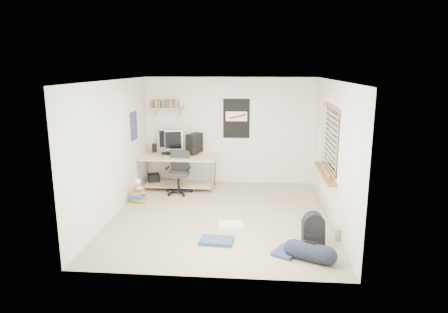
# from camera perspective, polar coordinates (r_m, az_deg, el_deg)

# --- Properties ---
(floor) EXTENTS (4.00, 4.50, 0.01)m
(floor) POSITION_cam_1_polar(r_m,az_deg,el_deg) (7.58, -0.35, -8.47)
(floor) COLOR gray
(floor) RESTS_ON ground
(ceiling) EXTENTS (4.00, 4.50, 0.01)m
(ceiling) POSITION_cam_1_polar(r_m,az_deg,el_deg) (7.07, -0.37, 10.86)
(ceiling) COLOR white
(ceiling) RESTS_ON ground
(back_wall) EXTENTS (4.00, 0.01, 2.50)m
(back_wall) POSITION_cam_1_polar(r_m,az_deg,el_deg) (9.43, 0.87, 3.67)
(back_wall) COLOR silver
(back_wall) RESTS_ON ground
(left_wall) EXTENTS (0.01, 4.50, 2.50)m
(left_wall) POSITION_cam_1_polar(r_m,az_deg,el_deg) (7.66, -15.47, 1.08)
(left_wall) COLOR silver
(left_wall) RESTS_ON ground
(right_wall) EXTENTS (0.01, 4.50, 2.50)m
(right_wall) POSITION_cam_1_polar(r_m,az_deg,el_deg) (7.32, 15.47, 0.55)
(right_wall) COLOR silver
(right_wall) RESTS_ON ground
(desk) EXTENTS (1.86, 1.29, 0.78)m
(desk) POSITION_cam_1_polar(r_m,az_deg,el_deg) (9.15, -6.49, -2.37)
(desk) COLOR beige
(desk) RESTS_ON floor
(monitor_left) EXTENTS (0.41, 0.10, 0.45)m
(monitor_left) POSITION_cam_1_polar(r_m,az_deg,el_deg) (9.37, -8.07, 1.96)
(monitor_left) COLOR #97969A
(monitor_left) RESTS_ON desk
(monitor_right) EXTENTS (0.42, 0.20, 0.45)m
(monitor_right) POSITION_cam_1_polar(r_m,az_deg,el_deg) (9.18, -7.17, 1.77)
(monitor_right) COLOR #A7A8AC
(monitor_right) RESTS_ON desk
(pc_tower) EXTENTS (0.36, 0.47, 0.45)m
(pc_tower) POSITION_cam_1_polar(r_m,az_deg,el_deg) (9.25, -4.25, 1.91)
(pc_tower) COLOR black
(pc_tower) RESTS_ON desk
(keyboard) EXTENTS (0.43, 0.18, 0.02)m
(keyboard) POSITION_cam_1_polar(r_m,az_deg,el_deg) (9.24, -7.59, 0.47)
(keyboard) COLOR black
(keyboard) RESTS_ON desk
(speaker_left) EXTENTS (0.11, 0.11, 0.20)m
(speaker_left) POSITION_cam_1_polar(r_m,az_deg,el_deg) (9.47, -9.91, 1.23)
(speaker_left) COLOR black
(speaker_left) RESTS_ON desk
(speaker_right) EXTENTS (0.13, 0.13, 0.20)m
(speaker_right) POSITION_cam_1_polar(r_m,az_deg,el_deg) (9.06, -4.35, 0.87)
(speaker_right) COLOR black
(speaker_right) RESTS_ON desk
(office_chair) EXTENTS (0.63, 0.63, 0.93)m
(office_chair) POSITION_cam_1_polar(r_m,az_deg,el_deg) (8.77, -6.56, -2.18)
(office_chair) COLOR black
(office_chair) RESTS_ON floor
(wall_shelf) EXTENTS (0.80, 0.22, 0.24)m
(wall_shelf) POSITION_cam_1_polar(r_m,az_deg,el_deg) (9.46, -8.03, 6.82)
(wall_shelf) COLOR tan
(wall_shelf) RESTS_ON back_wall
(poster_back_wall) EXTENTS (0.62, 0.03, 0.92)m
(poster_back_wall) POSITION_cam_1_polar(r_m,az_deg,el_deg) (9.36, 1.78, 5.45)
(poster_back_wall) COLOR black
(poster_back_wall) RESTS_ON back_wall
(poster_left_wall) EXTENTS (0.02, 0.42, 0.60)m
(poster_left_wall) POSITION_cam_1_polar(r_m,az_deg,el_deg) (8.73, -12.76, 4.28)
(poster_left_wall) COLOR navy
(poster_left_wall) RESTS_ON left_wall
(window) EXTENTS (0.10, 1.50, 1.26)m
(window) POSITION_cam_1_polar(r_m,az_deg,el_deg) (7.57, 14.74, 2.52)
(window) COLOR brown
(window) RESTS_ON right_wall
(baseboard_heater) EXTENTS (0.08, 2.50, 0.18)m
(baseboard_heater) POSITION_cam_1_polar(r_m,az_deg,el_deg) (7.91, 14.22, -7.21)
(baseboard_heater) COLOR #B7B2A8
(baseboard_heater) RESTS_ON floor
(backpack) EXTENTS (0.35, 0.29, 0.45)m
(backpack) POSITION_cam_1_polar(r_m,az_deg,el_deg) (6.45, 12.61, -10.77)
(backpack) COLOR black
(backpack) RESTS_ON floor
(duffel_bag) EXTENTS (0.36, 0.36, 0.53)m
(duffel_bag) POSITION_cam_1_polar(r_m,az_deg,el_deg) (6.02, 12.20, -13.13)
(duffel_bag) COLOR black
(duffel_bag) RESTS_ON floor
(tshirt) EXTENTS (0.47, 0.42, 0.04)m
(tshirt) POSITION_cam_1_polar(r_m,az_deg,el_deg) (7.10, 0.97, -9.78)
(tshirt) COLOR silver
(tshirt) RESTS_ON floor
(jeans_a) EXTENTS (0.55, 0.38, 0.06)m
(jeans_a) POSITION_cam_1_polar(r_m,az_deg,el_deg) (6.49, -1.06, -11.94)
(jeans_a) COLOR navy
(jeans_a) RESTS_ON floor
(jeans_b) EXTENTS (0.48, 0.52, 0.05)m
(jeans_b) POSITION_cam_1_polar(r_m,az_deg,el_deg) (6.21, 8.88, -13.31)
(jeans_b) COLOR #232E4F
(jeans_b) RESTS_ON floor
(book_stack) EXTENTS (0.55, 0.49, 0.32)m
(book_stack) POSITION_cam_1_polar(r_m,az_deg,el_deg) (8.40, -12.00, -5.48)
(book_stack) COLOR brown
(book_stack) RESTS_ON floor
(desk_lamp) EXTENTS (0.17, 0.23, 0.21)m
(desk_lamp) POSITION_cam_1_polar(r_m,az_deg,el_deg) (8.31, -11.98, -4.02)
(desk_lamp) COLOR white
(desk_lamp) RESTS_ON book_stack
(subwoofer) EXTENTS (0.34, 0.34, 0.29)m
(subwoofer) POSITION_cam_1_polar(r_m,az_deg,el_deg) (9.50, -9.97, -3.33)
(subwoofer) COLOR black
(subwoofer) RESTS_ON floor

